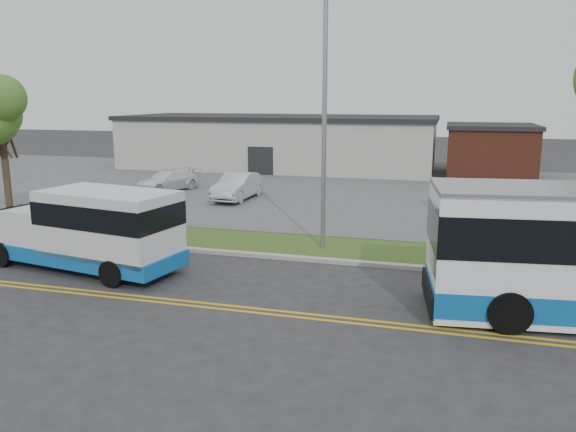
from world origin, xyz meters
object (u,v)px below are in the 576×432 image
(shuttle_bus, at_px, (94,228))
(parked_car_a, at_px, (237,186))
(parked_car_b, at_px, (167,180))
(streetlight_near, at_px, (324,113))
(pedestrian, at_px, (51,214))
(tree_west, at_px, (0,113))

(shuttle_bus, xyz_separation_m, parked_car_a, (-0.01, 13.64, -0.65))
(parked_car_b, bearing_deg, streetlight_near, -18.26)
(shuttle_bus, relative_size, pedestrian, 4.55)
(tree_west, bearing_deg, parked_car_a, 46.57)
(parked_car_a, height_order, parked_car_b, parked_car_a)
(shuttle_bus, bearing_deg, pedestrian, 150.99)
(streetlight_near, xyz_separation_m, pedestrian, (-11.68, -0.83, -4.30))
(parked_car_a, bearing_deg, pedestrian, -113.76)
(tree_west, bearing_deg, pedestrian, -21.38)
(parked_car_a, bearing_deg, tree_west, -131.40)
(streetlight_near, relative_size, parked_car_b, 2.16)
(tree_west, bearing_deg, streetlight_near, -1.80)
(shuttle_bus, bearing_deg, parked_car_b, 118.93)
(parked_car_b, bearing_deg, pedestrian, -64.43)
(shuttle_bus, distance_m, parked_car_b, 16.22)
(pedestrian, bearing_deg, tree_west, -51.37)
(parked_car_a, bearing_deg, shuttle_bus, -87.94)
(streetlight_near, bearing_deg, shuttle_bus, -146.14)
(shuttle_bus, distance_m, parked_car_a, 13.66)
(streetlight_near, xyz_separation_m, parked_car_a, (-6.93, 9.00, -4.38))
(tree_west, height_order, parked_car_b, tree_west)
(parked_car_a, distance_m, parked_car_b, 5.56)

